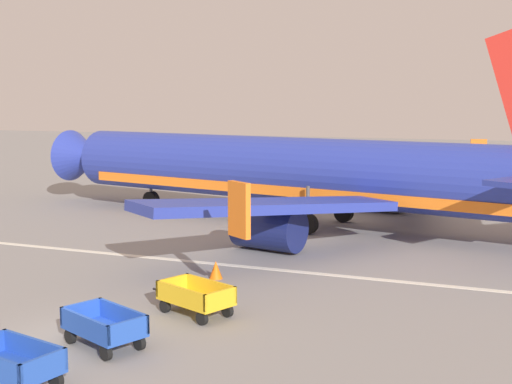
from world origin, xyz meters
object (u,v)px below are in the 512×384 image
at_px(baggage_cart_nearest, 12,364).
at_px(baggage_cart_third_in_row, 196,297).
at_px(airplane, 304,172).
at_px(baggage_cart_second_in_row, 104,327).
at_px(traffic_cone_near_plane, 216,270).

height_order(baggage_cart_nearest, baggage_cart_third_in_row, same).
height_order(airplane, baggage_cart_second_in_row, airplane).
bearing_deg(airplane, traffic_cone_near_plane, -88.76).
xyz_separation_m(baggage_cart_second_in_row, baggage_cart_third_in_row, (1.15, 3.64, 0.00)).
bearing_deg(airplane, baggage_cart_second_in_row, -88.75).
xyz_separation_m(baggage_cart_nearest, traffic_cone_near_plane, (0.35, 11.31, -0.25)).
xyz_separation_m(airplane, traffic_cone_near_plane, (0.27, -12.49, -2.70)).
relative_size(baggage_cart_nearest, baggage_cart_second_in_row, 1.02).
bearing_deg(baggage_cart_second_in_row, baggage_cart_third_in_row, 72.50).
relative_size(baggage_cart_second_in_row, traffic_cone_near_plane, 4.98).
bearing_deg(traffic_cone_near_plane, baggage_cart_second_in_row, -88.75).
relative_size(baggage_cart_nearest, baggage_cart_third_in_row, 1.02).
distance_m(airplane, baggage_cart_third_in_row, 17.20).
xyz_separation_m(baggage_cart_nearest, baggage_cart_second_in_row, (0.52, 3.22, 0.00)).
bearing_deg(baggage_cart_nearest, baggage_cart_second_in_row, 80.78).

